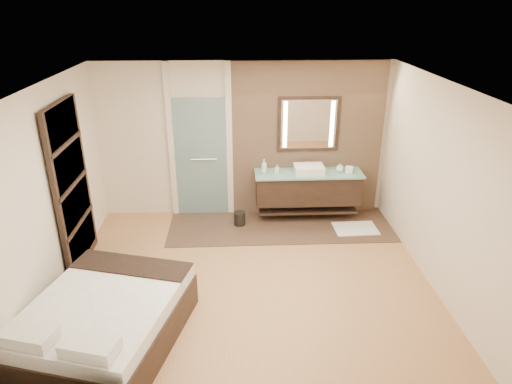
{
  "coord_description": "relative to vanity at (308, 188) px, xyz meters",
  "views": [
    {
      "loc": [
        -0.15,
        -5.35,
        3.66
      ],
      "look_at": [
        0.13,
        0.6,
        1.09
      ],
      "focal_mm": 32.0,
      "sensor_mm": 36.0,
      "label": 1
    }
  ],
  "objects": [
    {
      "name": "floor",
      "position": [
        -1.1,
        -1.92,
        -0.58
      ],
      "size": [
        5.0,
        5.0,
        0.0
      ],
      "primitive_type": "plane",
      "color": "#A76E46",
      "rests_on": "ground"
    },
    {
      "name": "tile_strip",
      "position": [
        -0.5,
        -0.32,
        -0.57
      ],
      "size": [
        3.8,
        1.3,
        0.01
      ],
      "primitive_type": "cube",
      "color": "#3E2F21",
      "rests_on": "floor"
    },
    {
      "name": "stone_wall",
      "position": [
        0.0,
        0.29,
        0.77
      ],
      "size": [
        2.6,
        0.08,
        2.7
      ],
      "primitive_type": "cube",
      "color": "tan",
      "rests_on": "floor"
    },
    {
      "name": "vanity",
      "position": [
        0.0,
        0.0,
        0.0
      ],
      "size": [
        1.85,
        0.55,
        0.88
      ],
      "color": "black",
      "rests_on": "stone_wall"
    },
    {
      "name": "mirror_unit",
      "position": [
        0.0,
        0.24,
        1.07
      ],
      "size": [
        1.06,
        0.04,
        0.96
      ],
      "color": "black",
      "rests_on": "stone_wall"
    },
    {
      "name": "frosted_door",
      "position": [
        -1.85,
        0.28,
        0.56
      ],
      "size": [
        1.1,
        0.12,
        2.7
      ],
      "color": "#9FC9C9",
      "rests_on": "floor"
    },
    {
      "name": "shoji_partition",
      "position": [
        -3.53,
        -1.32,
        0.63
      ],
      "size": [
        0.06,
        1.2,
        2.4
      ],
      "color": "black",
      "rests_on": "floor"
    },
    {
      "name": "bed",
      "position": [
        -2.75,
        -3.08,
        -0.28
      ],
      "size": [
        1.96,
        2.22,
        0.73
      ],
      "rotation": [
        0.0,
        0.0,
        -0.27
      ],
      "color": "black",
      "rests_on": "floor"
    },
    {
      "name": "bath_mat",
      "position": [
        0.76,
        -0.49,
        -0.56
      ],
      "size": [
        0.73,
        0.52,
        0.02
      ],
      "primitive_type": "cube",
      "rotation": [
        0.0,
        0.0,
        0.03
      ],
      "color": "silver",
      "rests_on": "floor"
    },
    {
      "name": "waste_bin",
      "position": [
        -1.2,
        -0.24,
        -0.46
      ],
      "size": [
        0.26,
        0.26,
        0.25
      ],
      "primitive_type": "cylinder",
      "rotation": [
        0.0,
        0.0,
        -0.42
      ],
      "color": "black",
      "rests_on": "floor"
    },
    {
      "name": "tissue_box",
      "position": [
        0.69,
        -0.03,
        0.33
      ],
      "size": [
        0.15,
        0.15,
        0.1
      ],
      "primitive_type": "cube",
      "rotation": [
        0.0,
        0.0,
        -0.29
      ],
      "color": "white",
      "rests_on": "vanity"
    },
    {
      "name": "soap_bottle_a",
      "position": [
        -0.77,
        0.01,
        0.41
      ],
      "size": [
        0.12,
        0.13,
        0.25
      ],
      "primitive_type": "imported",
      "rotation": [
        0.0,
        0.0,
        -0.4
      ],
      "color": "silver",
      "rests_on": "vanity"
    },
    {
      "name": "soap_bottle_b",
      "position": [
        -0.55,
        -0.02,
        0.36
      ],
      "size": [
        0.08,
        0.08,
        0.15
      ],
      "primitive_type": "imported",
      "rotation": [
        0.0,
        0.0,
        -0.09
      ],
      "color": "#B2B2B2",
      "rests_on": "vanity"
    },
    {
      "name": "soap_bottle_c",
      "position": [
        0.54,
        -0.01,
        0.36
      ],
      "size": [
        0.13,
        0.13,
        0.15
      ],
      "primitive_type": "imported",
      "rotation": [
        0.0,
        0.0,
        -0.18
      ],
      "color": "#C1F3E7",
      "rests_on": "vanity"
    },
    {
      "name": "cup",
      "position": [
        0.55,
        0.06,
        0.33
      ],
      "size": [
        0.13,
        0.13,
        0.09
      ],
      "primitive_type": "imported",
      "rotation": [
        0.0,
        0.0,
        -0.14
      ],
      "color": "white",
      "rests_on": "vanity"
    }
  ]
}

